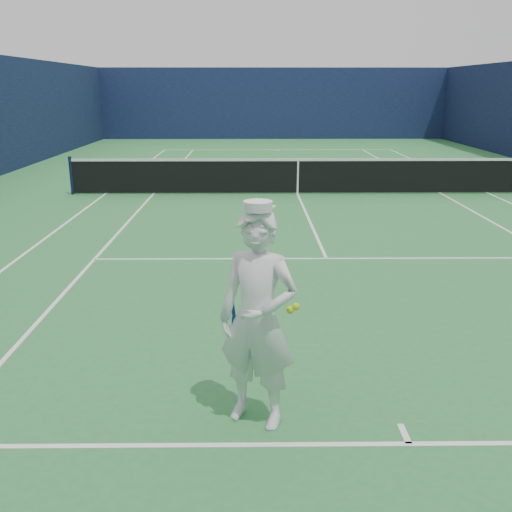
# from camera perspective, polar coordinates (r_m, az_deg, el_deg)

# --- Properties ---
(ground) EXTENTS (80.00, 80.00, 0.00)m
(ground) POSITION_cam_1_polar(r_m,az_deg,el_deg) (16.40, 4.17, 6.21)
(ground) COLOR #2C7539
(ground) RESTS_ON ground
(court_markings) EXTENTS (11.03, 23.83, 0.01)m
(court_markings) POSITION_cam_1_polar(r_m,az_deg,el_deg) (16.40, 4.17, 6.22)
(court_markings) COLOR white
(court_markings) RESTS_ON ground
(windscreen_fence) EXTENTS (20.12, 36.12, 4.00)m
(windscreen_fence) POSITION_cam_1_polar(r_m,az_deg,el_deg) (16.16, 4.32, 13.20)
(windscreen_fence) COLOR #101A3D
(windscreen_fence) RESTS_ON ground
(tennis_net) EXTENTS (12.88, 0.09, 1.07)m
(tennis_net) POSITION_cam_1_polar(r_m,az_deg,el_deg) (16.31, 4.21, 8.13)
(tennis_net) COLOR #141E4C
(tennis_net) RESTS_ON ground
(tennis_player) EXTENTS (0.85, 0.77, 2.04)m
(tennis_player) POSITION_cam_1_polar(r_m,az_deg,el_deg) (4.98, 0.17, -6.33)
(tennis_player) COLOR white
(tennis_player) RESTS_ON ground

